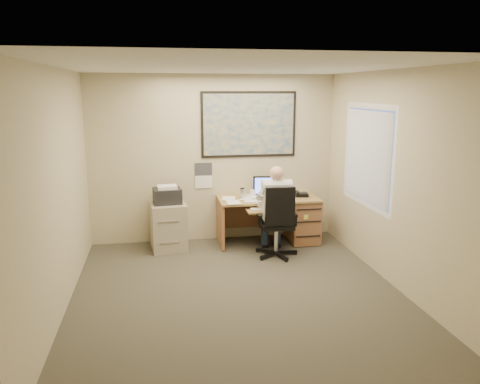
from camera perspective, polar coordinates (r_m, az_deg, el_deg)
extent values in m
cube|color=#3C382E|center=(5.87, -0.26, -12.32)|extent=(4.00, 4.50, 0.00)
cube|color=white|center=(5.34, -0.29, 15.04)|extent=(4.00, 4.50, 0.00)
cube|color=beige|center=(7.64, -3.19, 4.06)|extent=(4.00, 0.00, 2.70)
cube|color=beige|center=(3.33, 6.47, -7.04)|extent=(4.00, 0.00, 2.70)
cube|color=beige|center=(5.47, -21.37, -0.10)|extent=(0.00, 4.50, 2.70)
cube|color=beige|center=(6.11, 18.55, 1.33)|extent=(0.00, 4.50, 2.70)
cube|color=#A17F45|center=(7.53, 3.45, -0.82)|extent=(1.60, 0.75, 0.03)
cube|color=#9D6640|center=(7.78, 7.54, -3.34)|extent=(0.45, 0.70, 0.70)
cube|color=#9D6640|center=(7.49, -2.41, -3.86)|extent=(0.04, 0.70, 0.70)
cube|color=#9D6640|center=(7.93, 2.84, -2.27)|extent=(1.55, 0.03, 0.55)
cylinder|color=black|center=(7.67, 3.09, -0.39)|extent=(0.16, 0.16, 0.02)
cube|color=black|center=(7.61, 3.14, 0.81)|extent=(0.40, 0.10, 0.30)
cube|color=#5D7CFF|center=(7.59, 3.18, 0.77)|extent=(0.35, 0.06, 0.26)
cube|color=#A17F45|center=(7.09, 3.03, -2.28)|extent=(0.55, 0.30, 0.02)
cube|color=beige|center=(7.09, 3.04, -2.10)|extent=(0.43, 0.14, 0.02)
cube|color=black|center=(7.68, 7.53, -0.34)|extent=(0.24, 0.22, 0.05)
cylinder|color=silver|center=(7.45, 0.29, -0.19)|extent=(0.07, 0.07, 0.16)
cylinder|color=white|center=(7.59, 1.57, -0.16)|extent=(0.09, 0.09, 0.11)
cube|color=white|center=(7.44, 0.08, -0.77)|extent=(0.60, 0.56, 0.02)
cube|color=#1E4C93|center=(7.65, 1.09, 8.23)|extent=(1.56, 0.03, 1.06)
cube|color=white|center=(7.65, -4.47, 2.00)|extent=(0.28, 0.01, 0.42)
cube|color=#A59985|center=(7.42, -8.74, -4.09)|extent=(0.58, 0.68, 0.73)
cube|color=black|center=(7.30, -8.86, -0.46)|extent=(0.45, 0.40, 0.23)
cube|color=white|center=(7.25, -8.90, 0.59)|extent=(0.31, 0.26, 0.05)
cylinder|color=silver|center=(7.08, 4.41, -5.74)|extent=(0.06, 0.06, 0.41)
cube|color=black|center=(7.01, 4.44, -3.99)|extent=(0.49, 0.49, 0.07)
cube|color=black|center=(6.71, 5.08, -1.77)|extent=(0.43, 0.08, 0.56)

